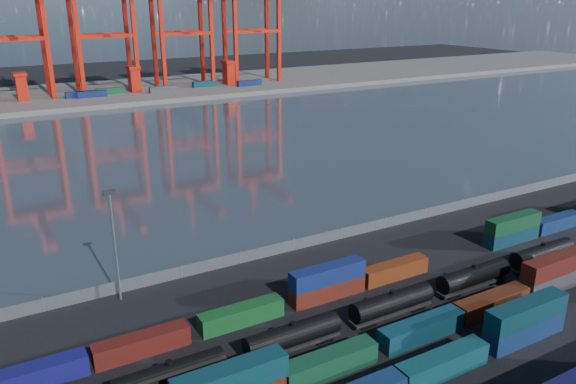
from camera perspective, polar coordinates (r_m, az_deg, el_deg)
ground at (r=76.93m, az=11.50°, el=-13.51°), size 700.00×700.00×0.00m
harbor_water at (r=164.11m, az=-13.17°, el=4.15°), size 700.00×700.00×0.00m
far_quay at (r=264.41m, az=-20.05°, el=9.29°), size 700.00×70.00×2.00m
container_row_mid at (r=74.34m, az=13.10°, el=-13.23°), size 141.62×2.52×5.38m
container_row_north at (r=91.16m, az=12.84°, el=-6.82°), size 141.17×2.38×5.08m
tanker_string at (r=67.67m, az=-5.46°, el=-16.17°), size 121.43×2.78×3.98m
waterfront_fence at (r=96.36m, az=0.59°, el=-5.40°), size 160.12×0.12×2.20m
yard_light_mast at (r=81.40m, az=-17.24°, el=-4.71°), size 1.60×0.40×16.60m
quay_containers at (r=248.20m, az=-21.99°, el=9.02°), size 172.58×10.99×2.60m
straddle_carriers at (r=253.28m, az=-20.36°, el=10.43°), size 140.00×7.00×11.10m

